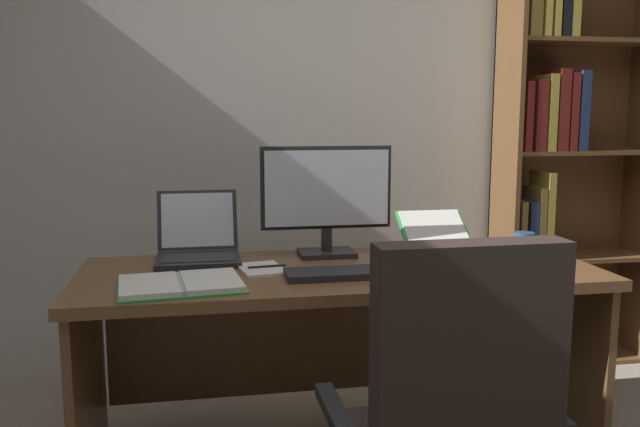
# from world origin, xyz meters

# --- Properties ---
(wall_back) EXTENTS (5.32, 0.12, 2.74)m
(wall_back) POSITION_xyz_m (0.00, 1.99, 1.37)
(wall_back) COLOR beige
(wall_back) RESTS_ON ground
(desk) EXTENTS (1.89, 0.71, 0.75)m
(desk) POSITION_xyz_m (-0.19, 1.03, 0.55)
(desk) COLOR brown
(desk) RESTS_ON ground
(bookshelf) EXTENTS (0.81, 0.30, 2.24)m
(bookshelf) POSITION_xyz_m (1.13, 1.76, 1.10)
(bookshelf) COLOR brown
(bookshelf) RESTS_ON ground
(monitor) EXTENTS (0.52, 0.16, 0.44)m
(monitor) POSITION_xyz_m (-0.20, 1.17, 0.97)
(monitor) COLOR #232326
(monitor) RESTS_ON desk
(laptop) EXTENTS (0.32, 0.34, 0.26)m
(laptop) POSITION_xyz_m (-0.71, 1.19, 0.80)
(laptop) COLOR #232326
(laptop) RESTS_ON desk
(keyboard) EXTENTS (0.42, 0.15, 0.02)m
(keyboard) POSITION_xyz_m (-0.20, 0.82, 0.76)
(keyboard) COLOR #232326
(keyboard) RESTS_ON desk
(computer_mouse) EXTENTS (0.06, 0.10, 0.04)m
(computer_mouse) POSITION_xyz_m (0.10, 0.82, 0.77)
(computer_mouse) COLOR #232326
(computer_mouse) RESTS_ON desk
(reading_stand_with_book) EXTENTS (0.29, 0.24, 0.15)m
(reading_stand_with_book) POSITION_xyz_m (0.27, 1.22, 0.82)
(reading_stand_with_book) COLOR #232326
(reading_stand_with_book) RESTS_ON desk
(open_binder) EXTENTS (0.43, 0.34, 0.02)m
(open_binder) POSITION_xyz_m (-0.76, 0.77, 0.76)
(open_binder) COLOR green
(open_binder) RESTS_ON desk
(notepad) EXTENTS (0.18, 0.23, 0.01)m
(notepad) POSITION_xyz_m (-0.48, 0.97, 0.75)
(notepad) COLOR silver
(notepad) RESTS_ON desk
(pen) EXTENTS (0.14, 0.02, 0.01)m
(pen) POSITION_xyz_m (-0.46, 0.97, 0.76)
(pen) COLOR black
(pen) RESTS_ON notepad
(coffee_mug) EXTENTS (0.09, 0.09, 0.09)m
(coffee_mug) POSITION_xyz_m (0.59, 1.04, 0.80)
(coffee_mug) COLOR #334C7A
(coffee_mug) RESTS_ON desk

